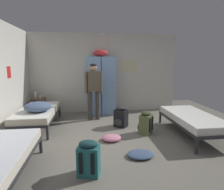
% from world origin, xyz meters
% --- Properties ---
extents(ground_plane, '(7.83, 7.83, 0.00)m').
position_xyz_m(ground_plane, '(0.00, 0.00, 0.00)').
color(ground_plane, slate).
extents(room_backdrop, '(4.95, 4.95, 2.61)m').
position_xyz_m(room_backdrop, '(-1.21, 1.25, 1.31)').
color(room_backdrop, beige).
rests_on(room_backdrop, ground_plane).
extents(locker_bank, '(0.90, 0.55, 2.07)m').
position_xyz_m(locker_bank, '(-0.13, 2.17, 0.97)').
color(locker_bank, '#7A9ECC').
rests_on(locker_bank, ground_plane).
extents(shelf_unit, '(0.38, 0.30, 0.57)m').
position_xyz_m(shelf_unit, '(-2.11, 2.18, 0.35)').
color(shelf_unit, brown).
rests_on(shelf_unit, ground_plane).
extents(bed_right, '(0.90, 1.90, 0.49)m').
position_xyz_m(bed_right, '(1.86, 0.02, 0.38)').
color(bed_right, '#28282D').
rests_on(bed_right, ground_plane).
extents(bed_left_rear, '(0.90, 1.90, 0.49)m').
position_xyz_m(bed_left_rear, '(-1.86, 1.03, 0.38)').
color(bed_left_rear, '#28282D').
rests_on(bed_left_rear, ground_plane).
extents(bedding_heap, '(0.65, 0.62, 0.24)m').
position_xyz_m(bedding_heap, '(-1.77, 0.75, 0.61)').
color(bedding_heap, slate).
rests_on(bedding_heap, bed_left_rear).
extents(person_traveler, '(0.51, 0.28, 1.64)m').
position_xyz_m(person_traveler, '(-0.38, 1.50, 0.99)').
color(person_traveler, '#3D3833').
rests_on(person_traveler, ground_plane).
extents(water_bottle, '(0.06, 0.06, 0.25)m').
position_xyz_m(water_bottle, '(-2.19, 2.20, 0.68)').
color(water_bottle, silver).
rests_on(water_bottle, shelf_unit).
extents(lotion_bottle, '(0.05, 0.05, 0.13)m').
position_xyz_m(lotion_bottle, '(-2.04, 2.14, 0.63)').
color(lotion_bottle, white).
rests_on(lotion_bottle, shelf_unit).
extents(backpack_teal, '(0.37, 0.38, 0.55)m').
position_xyz_m(backpack_teal, '(-0.55, -1.32, 0.26)').
color(backpack_teal, '#23666B').
rests_on(backpack_teal, ground_plane).
extents(backpack_olive, '(0.42, 0.41, 0.55)m').
position_xyz_m(backpack_olive, '(0.80, 0.23, 0.26)').
color(backpack_olive, '#566038').
rests_on(backpack_olive, ground_plane).
extents(backpack_black, '(0.41, 0.42, 0.55)m').
position_xyz_m(backpack_black, '(0.30, 0.77, 0.26)').
color(backpack_black, black).
rests_on(backpack_black, ground_plane).
extents(clothes_pile_pink, '(0.42, 0.36, 0.12)m').
position_xyz_m(clothes_pile_pink, '(-0.05, -0.09, 0.06)').
color(clothes_pile_pink, pink).
rests_on(clothes_pile_pink, ground_plane).
extents(clothes_pile_denim, '(0.49, 0.39, 0.09)m').
position_xyz_m(clothes_pile_denim, '(0.38, -0.87, 0.04)').
color(clothes_pile_denim, '#42567A').
rests_on(clothes_pile_denim, ground_plane).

